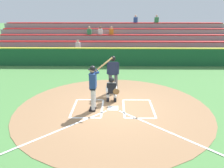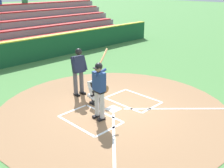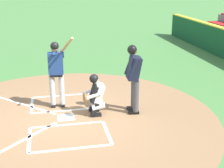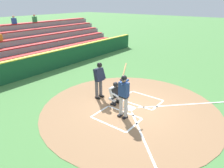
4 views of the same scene
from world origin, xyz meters
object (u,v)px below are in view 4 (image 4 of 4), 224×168
Objects in this scene: batter at (124,93)px; baseball at (156,107)px; catcher at (115,93)px; plate_umpire at (99,78)px.

baseball is (-1.58, 0.73, -1.06)m from batter.
plate_umpire is at bearing -92.61° from catcher.
baseball is at bearing 155.23° from batter.
baseball is (-0.86, 1.68, -0.55)m from catcher.
batter reaches higher than baseball.
batter is 1.29m from catcher.
plate_umpire is 25.20× the size of baseball.
baseball is (-0.81, 2.71, -1.04)m from plate_umpire.
plate_umpire is 3.01m from baseball.
catcher is 1.96m from baseball.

